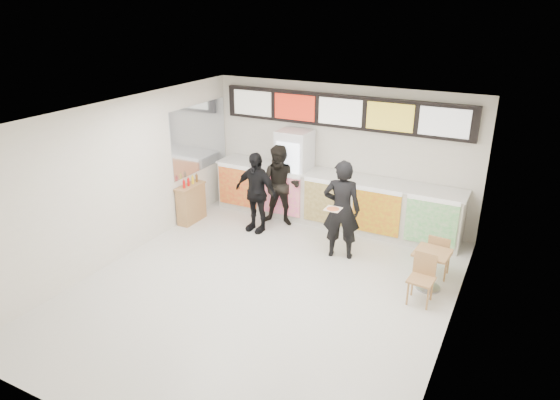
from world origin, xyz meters
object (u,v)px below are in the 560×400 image
Objects in this scene: customer_main at (342,210)px; condiment_ledge at (191,203)px; customer_left at (281,186)px; drinks_fridge at (294,174)px; customer_mid at (256,192)px; service_counter at (332,199)px; cafe_table at (431,263)px.

customer_main is 1.90× the size of condiment_ledge.
drinks_fridge is at bearing 73.35° from customer_left.
customer_left is at bearing 63.93° from customer_mid.
drinks_fridge is at bearing 35.36° from condiment_ledge.
drinks_fridge is 1.03× the size of customer_main.
service_counter is at bearing 44.93° from customer_mid.
drinks_fridge is at bearing -53.15° from customer_main.
customer_left is 2.04m from condiment_ledge.
service_counter is at bearing -75.64° from customer_main.
customer_main is 1.08× the size of customer_left.
drinks_fridge is 1.15m from customer_mid.
service_counter is 3.06m from cafe_table.
customer_mid is (-2.02, 0.29, -0.10)m from customer_main.
customer_mid is 1.19× the size of cafe_table.
drinks_fridge is 1.38× the size of cafe_table.
condiment_ledge is at bearing -179.94° from cafe_table.
customer_main reaches higher than customer_left.
customer_main is 1.33× the size of cafe_table.
service_counter is 3.20× the size of customer_mid.
drinks_fridge reaches higher than condiment_ledge.
service_counter is 3.12m from condiment_ledge.
service_counter is 3.83× the size of cafe_table.
drinks_fridge is 2.14m from customer_main.
drinks_fridge is (-0.93, 0.02, 0.43)m from service_counter.
customer_mid is at bearing 174.35° from cafe_table.
cafe_table is at bearing -4.66° from condiment_ledge.
service_counter is 5.45× the size of condiment_ledge.
customer_main is at bearing -36.57° from customer_left.
drinks_fridge reaches higher than customer_mid.
condiment_ledge is at bearing -144.64° from drinks_fridge.
service_counter is at bearing 149.65° from cafe_table.
customer_left is 3.71m from cafe_table.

